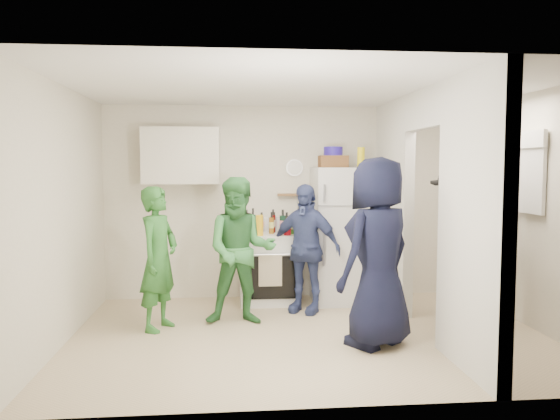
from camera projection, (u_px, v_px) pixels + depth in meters
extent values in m
plane|color=#CAB38E|center=(309.00, 335.00, 5.58)|extent=(4.80, 4.80, 0.00)
plane|color=silver|center=(291.00, 202.00, 7.17)|extent=(4.80, 0.00, 4.80)
plane|color=silver|center=(345.00, 233.00, 3.79)|extent=(4.80, 0.00, 4.80)
plane|color=silver|center=(63.00, 215.00, 5.26)|extent=(0.00, 3.40, 3.40)
plane|color=silver|center=(537.00, 211.00, 5.70)|extent=(0.00, 3.40, 3.40)
plane|color=white|center=(310.00, 87.00, 5.38)|extent=(4.80, 4.80, 0.00)
cube|color=silver|center=(393.00, 205.00, 6.68)|extent=(0.12, 1.20, 2.50)
cube|color=silver|center=(473.00, 223.00, 4.50)|extent=(0.12, 1.20, 2.50)
cube|color=silver|center=(427.00, 109.00, 5.50)|extent=(0.12, 1.00, 0.40)
cube|color=white|center=(268.00, 268.00, 6.87)|extent=(0.74, 0.62, 0.88)
cube|color=silver|center=(181.00, 156.00, 6.81)|extent=(0.95, 0.34, 0.70)
cube|color=silver|center=(341.00, 235.00, 6.89)|extent=(0.70, 0.68, 1.70)
cube|color=brown|center=(333.00, 162.00, 6.86)|extent=(0.35, 0.25, 0.15)
cylinder|color=#241597|center=(333.00, 151.00, 6.85)|extent=(0.24, 0.24, 0.11)
cylinder|color=yellow|center=(361.00, 157.00, 6.74)|extent=(0.09, 0.09, 0.25)
cylinder|color=white|center=(295.00, 168.00, 7.11)|extent=(0.22, 0.02, 0.22)
cube|color=olive|center=(291.00, 195.00, 7.11)|extent=(0.35, 0.08, 0.03)
cube|color=black|center=(526.00, 173.00, 5.86)|extent=(0.03, 0.70, 0.80)
cube|color=white|center=(524.00, 173.00, 5.86)|extent=(0.04, 0.76, 0.86)
cube|color=white|center=(523.00, 140.00, 5.83)|extent=(0.04, 0.82, 0.18)
cylinder|color=yellow|center=(260.00, 225.00, 6.60)|extent=(0.09, 0.09, 0.25)
cylinder|color=#AD0B16|center=(287.00, 230.00, 6.65)|extent=(0.09, 0.09, 0.12)
imported|color=#30732E|center=(159.00, 258.00, 5.71)|extent=(0.56, 0.65, 1.51)
imported|color=#3C863B|center=(241.00, 251.00, 5.92)|extent=(0.80, 0.64, 1.60)
imported|color=#39437C|center=(305.00, 248.00, 6.41)|extent=(0.95, 0.78, 1.52)
imported|color=black|center=(378.00, 252.00, 5.18)|extent=(1.05, 0.99, 1.81)
imported|color=black|center=(460.00, 245.00, 5.80)|extent=(1.16, 1.32, 1.77)
cylinder|color=brown|center=(247.00, 221.00, 6.94)|extent=(0.06, 0.06, 0.29)
cylinder|color=#18492A|center=(253.00, 221.00, 6.73)|extent=(0.07, 0.07, 0.32)
cylinder|color=silver|center=(262.00, 222.00, 6.97)|extent=(0.07, 0.07, 0.25)
cylinder|color=brown|center=(271.00, 223.00, 6.79)|extent=(0.06, 0.06, 0.27)
cylinder|color=silver|center=(274.00, 222.00, 7.02)|extent=(0.06, 0.06, 0.25)
cylinder|color=#123322|center=(283.00, 221.00, 6.85)|extent=(0.08, 0.08, 0.30)
cylinder|color=olive|center=(287.00, 222.00, 6.98)|extent=(0.08, 0.08, 0.25)
cylinder|color=silver|center=(244.00, 224.00, 6.67)|extent=(0.06, 0.06, 0.26)
cylinder|color=#560F0E|center=(273.00, 221.00, 6.92)|extent=(0.06, 0.06, 0.29)
cylinder|color=#2F5C1F|center=(292.00, 224.00, 6.75)|extent=(0.08, 0.08, 0.24)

